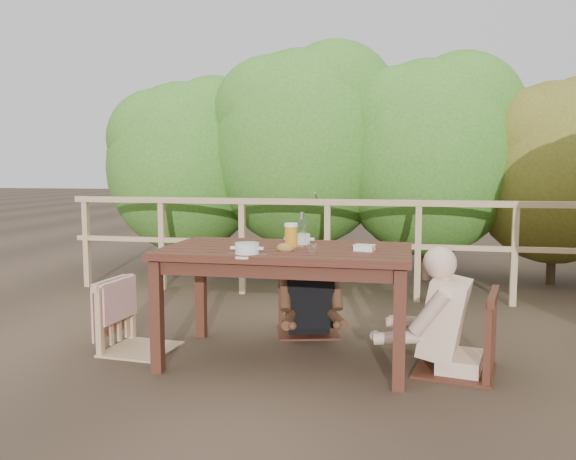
% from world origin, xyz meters
% --- Properties ---
extents(ground, '(60.00, 60.00, 0.00)m').
position_xyz_m(ground, '(0.00, 0.00, 0.00)').
color(ground, '#4D392A').
rests_on(ground, ground).
extents(table, '(1.67, 0.94, 0.77)m').
position_xyz_m(table, '(0.00, 0.00, 0.39)').
color(table, '#401D13').
rests_on(table, ground).
extents(chair_left, '(0.52, 0.52, 0.97)m').
position_xyz_m(chair_left, '(-1.08, -0.01, 0.48)').
color(chair_left, tan).
rests_on(chair_left, ground).
extents(chair_far, '(0.58, 0.58, 0.96)m').
position_xyz_m(chair_far, '(0.03, 0.69, 0.48)').
color(chair_far, '#401D13').
rests_on(chair_far, ground).
extents(chair_right, '(0.60, 0.60, 1.03)m').
position_xyz_m(chair_right, '(1.13, 0.01, 0.51)').
color(chair_right, '#401D13').
rests_on(chair_right, ground).
extents(woman, '(0.60, 0.68, 1.16)m').
position_xyz_m(woman, '(0.03, 0.71, 0.58)').
color(woman, black).
rests_on(woman, ground).
extents(diner_right, '(0.76, 0.66, 1.34)m').
position_xyz_m(diner_right, '(1.16, 0.01, 0.67)').
color(diner_right, beige).
rests_on(diner_right, ground).
extents(railing, '(5.60, 0.10, 1.01)m').
position_xyz_m(railing, '(0.00, 2.00, 0.51)').
color(railing, tan).
rests_on(railing, ground).
extents(hedge_row, '(6.60, 1.60, 3.80)m').
position_xyz_m(hedge_row, '(0.40, 3.20, 1.90)').
color(hedge_row, '#3A6C22').
rests_on(hedge_row, ground).
extents(soup_near, '(0.26, 0.26, 0.09)m').
position_xyz_m(soup_near, '(-0.18, -0.34, 0.81)').
color(soup_near, white).
rests_on(soup_near, table).
extents(soup_far, '(0.26, 0.26, 0.09)m').
position_xyz_m(soup_far, '(0.05, 0.20, 0.81)').
color(soup_far, silver).
rests_on(soup_far, table).
extents(bread_roll, '(0.12, 0.09, 0.07)m').
position_xyz_m(bread_roll, '(0.03, -0.17, 0.80)').
color(bread_roll, '#9E5829').
rests_on(bread_roll, table).
extents(beer_glass, '(0.09, 0.09, 0.18)m').
position_xyz_m(beer_glass, '(0.02, 0.04, 0.86)').
color(beer_glass, orange).
rests_on(beer_glass, table).
extents(bottle, '(0.06, 0.06, 0.25)m').
position_xyz_m(bottle, '(0.08, 0.12, 0.90)').
color(bottle, white).
rests_on(bottle, table).
extents(tumbler, '(0.07, 0.07, 0.08)m').
position_xyz_m(tumbler, '(0.22, -0.25, 0.81)').
color(tumbler, silver).
rests_on(tumbler, table).
extents(butter_tub, '(0.15, 0.12, 0.06)m').
position_xyz_m(butter_tub, '(0.53, -0.06, 0.80)').
color(butter_tub, white).
rests_on(butter_tub, table).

